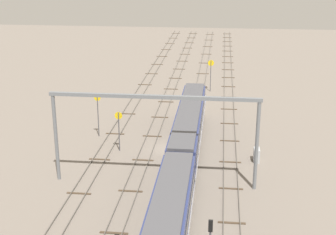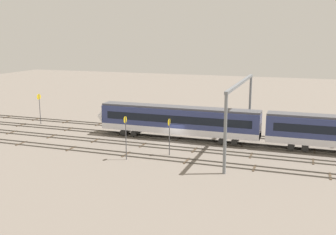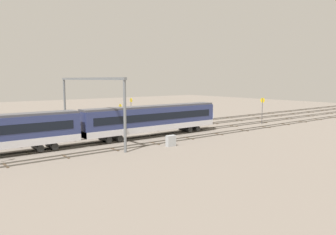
% 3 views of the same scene
% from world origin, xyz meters
% --- Properties ---
extents(ground_plane, '(197.85, 197.85, 0.00)m').
position_xyz_m(ground_plane, '(0.00, 0.00, 0.00)').
color(ground_plane, slate).
extents(track_near_foreground, '(181.85, 2.40, 0.16)m').
position_xyz_m(track_near_foreground, '(0.00, -7.35, 0.07)').
color(track_near_foreground, '#59544C').
rests_on(track_near_foreground, ground).
extents(track_with_train, '(181.85, 2.40, 0.16)m').
position_xyz_m(track_with_train, '(0.00, -2.45, 0.07)').
color(track_with_train, '#59544C').
rests_on(track_with_train, ground).
extents(track_middle, '(181.85, 2.40, 0.16)m').
position_xyz_m(track_middle, '(-0.00, 2.45, 0.07)').
color(track_middle, '#59544C').
rests_on(track_middle, ground).
extents(track_second_far, '(181.85, 2.40, 0.16)m').
position_xyz_m(track_second_far, '(0.00, 7.35, 0.07)').
color(track_second_far, '#59544C').
rests_on(track_second_far, ground).
extents(overhead_gantry, '(0.40, 20.55, 9.34)m').
position_xyz_m(overhead_gantry, '(-9.40, 0.33, 7.08)').
color(overhead_gantry, slate).
rests_on(overhead_gantry, ground).
extents(speed_sign_near_foreground, '(0.14, 0.89, 4.80)m').
position_xyz_m(speed_sign_near_foreground, '(-1.27, 5.62, 3.11)').
color(speed_sign_near_foreground, '#4C4C51').
rests_on(speed_sign_near_foreground, ground).
extents(speed_sign_mid_trackside, '(0.14, 0.83, 5.51)m').
position_xyz_m(speed_sign_mid_trackside, '(3.19, 9.22, 3.46)').
color(speed_sign_mid_trackside, '#4C4C51').
rests_on(speed_sign_mid_trackside, ground).
extents(speed_sign_distant_end, '(0.14, 0.99, 5.35)m').
position_xyz_m(speed_sign_distant_end, '(25.99, -4.27, 3.52)').
color(speed_sign_distant_end, '#4C4C51').
rests_on(speed_sign_distant_end, ground).
extents(relay_cabinet, '(1.38, 0.64, 1.50)m').
position_xyz_m(relay_cabinet, '(-2.59, -10.25, 0.75)').
color(relay_cabinet, '#B2B7BC').
rests_on(relay_cabinet, ground).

